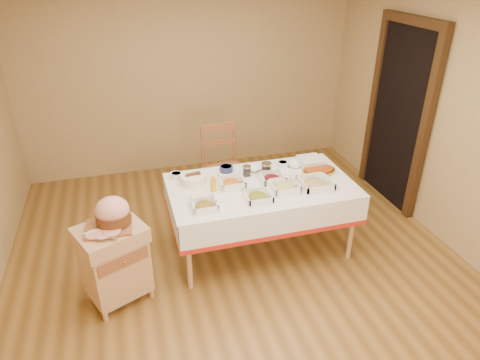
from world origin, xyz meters
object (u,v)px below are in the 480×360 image
at_px(dining_table, 261,198).
at_px(brass_platter, 319,170).
at_px(dining_chair, 224,169).
at_px(butcher_cart, 114,260).
at_px(mustard_bottle, 213,184).
at_px(plate_stack, 310,162).
at_px(preserve_jar_left, 247,171).
at_px(ham_on_board, 112,214).
at_px(bread_basket, 193,179).
at_px(preserve_jar_right, 266,170).

xyz_separation_m(dining_table, brass_platter, (0.66, 0.08, 0.18)).
height_order(dining_chair, brass_platter, dining_chair).
distance_m(butcher_cart, mustard_bottle, 1.12).
bearing_deg(plate_stack, dining_table, -158.03).
relative_size(dining_chair, preserve_jar_left, 9.56).
bearing_deg(brass_platter, butcher_cart, -167.82).
height_order(butcher_cart, ham_on_board, ham_on_board).
xyz_separation_m(ham_on_board, bread_basket, (0.78, 0.54, -0.06)).
distance_m(dining_table, preserve_jar_right, 0.31).
distance_m(mustard_bottle, brass_platter, 1.15).
xyz_separation_m(dining_table, ham_on_board, (-1.42, -0.34, 0.27)).
bearing_deg(plate_stack, preserve_jar_right, -171.33).
bearing_deg(preserve_jar_right, butcher_cart, -160.72).
height_order(dining_chair, preserve_jar_right, dining_chair).
relative_size(ham_on_board, preserve_jar_left, 3.68).
xyz_separation_m(dining_table, preserve_jar_left, (-0.08, 0.22, 0.21)).
relative_size(dining_chair, plate_stack, 4.37).
distance_m(mustard_bottle, plate_stack, 1.16).
relative_size(preserve_jar_left, plate_stack, 0.46).
xyz_separation_m(dining_table, butcher_cart, (-1.46, -0.37, -0.17)).
distance_m(dining_chair, bread_basket, 0.87).
bearing_deg(ham_on_board, bread_basket, 34.72).
distance_m(dining_table, dining_chair, 0.89).
bearing_deg(mustard_bottle, dining_table, 0.08).
distance_m(preserve_jar_left, mustard_bottle, 0.46).
bearing_deg(bread_basket, brass_platter, -5.05).
bearing_deg(butcher_cart, preserve_jar_left, 23.29).
distance_m(plate_stack, brass_platter, 0.18).
bearing_deg(dining_chair, preserve_jar_left, -83.09).
bearing_deg(dining_chair, bread_basket, -125.27).
bearing_deg(bread_basket, preserve_jar_left, 2.20).
height_order(dining_table, brass_platter, brass_platter).
xyz_separation_m(preserve_jar_right, brass_platter, (0.54, -0.09, -0.04)).
relative_size(dining_table, butcher_cart, 2.41).
height_order(preserve_jar_right, bread_basket, preserve_jar_right).
relative_size(dining_table, preserve_jar_left, 16.67).
distance_m(ham_on_board, mustard_bottle, 1.00).
distance_m(dining_chair, preserve_jar_left, 0.71).
height_order(ham_on_board, preserve_jar_right, ham_on_board).
xyz_separation_m(dining_table, mustard_bottle, (-0.48, -0.00, 0.24)).
relative_size(mustard_bottle, bread_basket, 0.70).
bearing_deg(ham_on_board, preserve_jar_right, 18.69).
relative_size(ham_on_board, mustard_bottle, 2.28).
relative_size(butcher_cart, brass_platter, 2.12).
relative_size(dining_chair, preserve_jar_right, 7.74).
xyz_separation_m(plate_stack, brass_platter, (0.02, -0.17, -0.02)).
bearing_deg(preserve_jar_right, dining_chair, 111.60).
bearing_deg(dining_table, brass_platter, 7.32).
distance_m(butcher_cart, dining_chair, 1.80).
bearing_deg(preserve_jar_right, bread_basket, 178.43).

